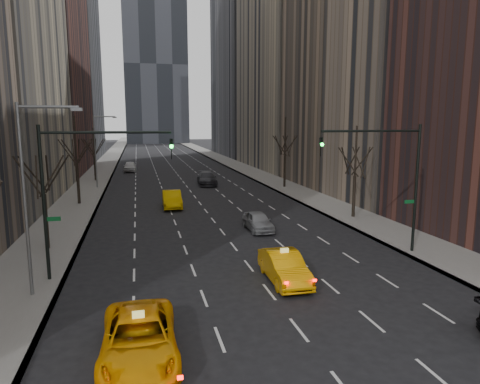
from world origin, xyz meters
TOP-DOWN VIEW (x-y plane):
  - sidewalk_left at (-12.25, 70.00)m, footprint 4.50×320.00m
  - sidewalk_right at (12.25, 70.00)m, footprint 4.50×320.00m
  - bld_left_far at (-21.50, 66.00)m, footprint 14.00×28.00m
  - bld_left_deep at (-21.50, 96.00)m, footprint 14.00×30.00m
  - bld_right_far at (21.50, 64.00)m, footprint 14.00×28.00m
  - bld_right_deep at (21.50, 95.00)m, footprint 14.00×30.00m
  - tree_lw_b at (-12.00, 18.00)m, footprint 3.36×3.50m
  - tree_lw_c at (-12.00, 34.00)m, footprint 3.36×3.50m
  - tree_lw_d at (-12.00, 52.00)m, footprint 3.36×3.50m
  - tree_rw_b at (12.00, 22.00)m, footprint 3.36×3.50m
  - tree_rw_c at (12.00, 40.00)m, footprint 3.36×3.50m
  - traffic_mast_left at (-9.11, 12.00)m, footprint 6.69×0.39m
  - traffic_mast_right at (9.11, 12.00)m, footprint 6.69×0.39m
  - streetlight_near at (-10.84, 10.00)m, footprint 2.83×0.22m
  - streetlight_far at (-10.84, 45.00)m, footprint 2.83×0.22m
  - taxi_suv at (-6.24, 3.25)m, footprint 2.69×5.71m
  - taxi_sedan at (1.18, 9.19)m, footprint 1.77×4.83m
  - silver_sedan_ahead at (2.79, 19.87)m, footprint 1.77×4.27m
  - far_taxi at (-2.97, 30.45)m, footprint 1.84×5.05m
  - far_suv_grey at (2.79, 44.86)m, footprint 2.83×6.03m
  - far_car_white at (-7.41, 63.12)m, footprint 2.15×5.08m

SIDE VIEW (x-z plane):
  - sidewalk_left at x=-12.25m, z-range 0.00..0.15m
  - sidewalk_right at x=12.25m, z-range 0.00..0.15m
  - silver_sedan_ahead at x=2.79m, z-range 0.00..1.45m
  - taxi_sedan at x=1.18m, z-range 0.00..1.58m
  - taxi_suv at x=-6.24m, z-range 0.00..1.58m
  - far_taxi at x=-2.97m, z-range 0.00..1.66m
  - far_suv_grey at x=2.79m, z-range 0.00..1.70m
  - far_car_white at x=-7.41m, z-range 0.00..1.71m
  - tree_lw_d at x=-12.00m, z-range -0.12..7.24m
  - tree_lw_b at x=-12.00m, z-range -0.19..7.63m
  - tree_rw_b at x=12.00m, z-range -0.19..7.63m
  - tree_lw_c at x=-12.00m, z-range -0.33..8.41m
  - tree_rw_c at x=12.00m, z-range -0.33..8.41m
  - traffic_mast_left at x=-9.11m, z-range 1.49..9.49m
  - traffic_mast_right at x=9.11m, z-range 1.49..9.49m
  - streetlight_near at x=-10.84m, z-range 1.12..10.12m
  - streetlight_far at x=-10.84m, z-range 1.12..10.12m
  - bld_left_far at x=-21.50m, z-range 0.00..44.00m
  - bld_right_far at x=21.50m, z-range 0.00..50.00m
  - bld_right_deep at x=21.50m, z-range 0.00..58.00m
  - bld_left_deep at x=-21.50m, z-range 0.00..60.00m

